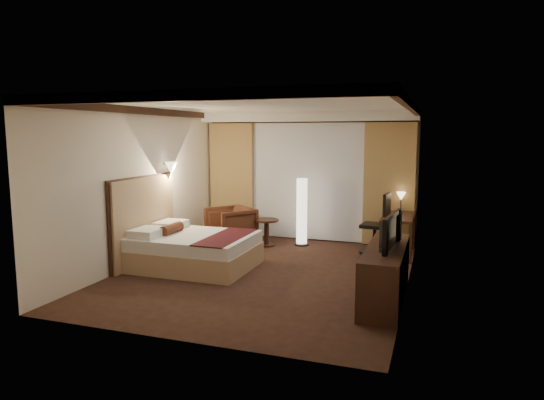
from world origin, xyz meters
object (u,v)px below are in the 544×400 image
(dresser, at_px, (385,274))
(television, at_px, (385,225))
(armchair, at_px, (231,224))
(bed, at_px, (195,251))
(office_chair, at_px, (375,223))
(desk, at_px, (398,235))
(floor_lamp, at_px, (302,212))
(side_table, at_px, (267,232))

(dresser, height_order, television, television)
(armchair, height_order, television, television)
(bed, distance_m, television, 3.35)
(bed, xyz_separation_m, television, (3.19, -0.65, 0.76))
(armchair, bearing_deg, office_chair, 41.35)
(desk, bearing_deg, bed, -147.81)
(bed, relative_size, armchair, 2.28)
(office_chair, height_order, television, office_chair)
(armchair, distance_m, floor_lamp, 1.47)
(office_chair, bearing_deg, floor_lamp, 178.04)
(side_table, relative_size, television, 0.51)
(television, bearing_deg, office_chair, 15.54)
(bed, bearing_deg, desk, 32.19)
(side_table, relative_size, floor_lamp, 0.39)
(bed, xyz_separation_m, armchair, (-0.13, 1.77, 0.14))
(bed, bearing_deg, floor_lamp, 59.98)
(side_table, xyz_separation_m, dresser, (2.62, -2.56, 0.10))
(bed, xyz_separation_m, dresser, (3.22, -0.65, 0.09))
(desk, xyz_separation_m, television, (0.02, -2.65, 0.67))
(armchair, xyz_separation_m, dresser, (3.35, -2.42, -0.05))
(office_chair, bearing_deg, side_table, -172.01)
(armchair, relative_size, television, 0.81)
(desk, bearing_deg, television, -89.57)
(floor_lamp, bearing_deg, bed, -120.02)
(bed, height_order, armchair, armchair)
(floor_lamp, bearing_deg, side_table, -157.69)
(bed, bearing_deg, television, -11.49)
(bed, height_order, television, television)
(side_table, height_order, office_chair, office_chair)
(television, bearing_deg, dresser, -84.13)
(bed, relative_size, side_table, 3.58)
(side_table, distance_m, floor_lamp, 0.83)
(floor_lamp, height_order, dresser, floor_lamp)
(floor_lamp, distance_m, desk, 1.95)
(bed, height_order, desk, desk)
(armchair, relative_size, office_chair, 0.73)
(side_table, height_order, desk, desk)
(desk, relative_size, dresser, 0.66)
(floor_lamp, relative_size, television, 1.31)
(side_table, xyz_separation_m, television, (2.59, -2.56, 0.78))
(floor_lamp, bearing_deg, armchair, -163.17)
(side_table, relative_size, dresser, 0.28)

